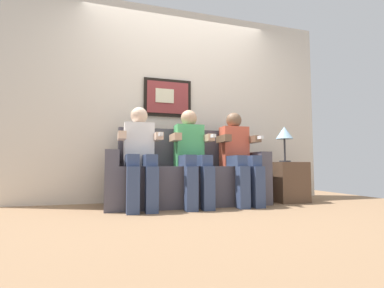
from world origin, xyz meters
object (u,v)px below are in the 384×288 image
(person_on_left, at_px, (140,152))
(person_in_middle, at_px, (192,152))
(person_on_right, at_px, (239,153))
(table_lamp, at_px, (284,134))
(side_table_right, at_px, (287,182))
(couch, at_px, (188,178))

(person_on_left, distance_m, person_in_middle, 0.58)
(person_on_right, height_order, table_lamp, person_on_right)
(person_on_left, distance_m, side_table_right, 1.90)
(couch, xyz_separation_m, person_on_left, (-0.58, -0.17, 0.29))
(person_in_middle, distance_m, side_table_right, 1.33)
(person_on_left, bearing_deg, person_in_middle, 0.00)
(person_in_middle, xyz_separation_m, person_on_right, (0.58, 0.00, 0.00))
(couch, relative_size, person_on_left, 1.68)
(couch, relative_size, side_table_right, 3.74)
(couch, xyz_separation_m, side_table_right, (1.28, -0.11, -0.06))
(person_in_middle, height_order, person_on_right, same)
(couch, bearing_deg, side_table_right, -4.71)
(couch, xyz_separation_m, person_on_right, (0.58, -0.17, 0.29))
(side_table_right, bearing_deg, table_lamp, 114.65)
(couch, distance_m, side_table_right, 1.29)
(couch, relative_size, person_on_right, 1.68)
(person_in_middle, bearing_deg, person_on_left, 180.00)
(person_in_middle, bearing_deg, person_on_right, 0.00)
(person_on_left, distance_m, table_lamp, 1.87)
(couch, relative_size, table_lamp, 4.06)
(person_on_right, relative_size, side_table_right, 2.22)
(person_in_middle, height_order, table_lamp, person_in_middle)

